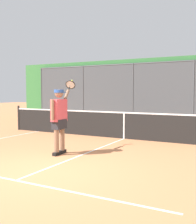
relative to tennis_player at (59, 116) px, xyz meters
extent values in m
plane|color=#C67A4C|center=(-0.57, 1.56, -1.03)|extent=(60.00, 60.00, 0.00)
cube|color=white|center=(-0.57, 2.20, -1.03)|extent=(6.13, 0.05, 0.01)
cube|color=white|center=(-0.57, -0.45, -1.03)|extent=(0.05, 5.29, 0.01)
cylinder|color=#474C51|center=(-2.15, -8.11, 0.59)|extent=(0.07, 0.07, 3.23)
cylinder|color=#474C51|center=(1.00, -8.11, 0.59)|extent=(0.07, 0.07, 3.23)
cylinder|color=#474C51|center=(4.15, -8.11, 0.59)|extent=(0.07, 0.07, 3.23)
cylinder|color=#474C51|center=(7.30, -8.11, 0.59)|extent=(0.07, 0.07, 3.23)
cylinder|color=#474C51|center=(-0.57, -8.11, 2.17)|extent=(15.76, 0.05, 0.05)
cube|color=#474C51|center=(-0.57, -8.11, 0.59)|extent=(15.76, 0.02, 3.23)
cube|color=#387A3D|center=(-0.57, -8.76, 0.71)|extent=(18.76, 0.90, 3.48)
cube|color=#ADADA8|center=(-0.57, -7.93, -0.95)|extent=(16.76, 0.18, 0.15)
cylinder|color=#2D2D2D|center=(4.47, -3.09, -0.49)|extent=(0.09, 0.09, 1.07)
cube|color=black|center=(-0.57, -3.09, -0.57)|extent=(10.00, 0.02, 0.91)
cube|color=white|center=(-0.57, -3.09, -0.09)|extent=(10.00, 0.04, 0.05)
cube|color=white|center=(-0.57, -3.09, -0.57)|extent=(0.05, 0.04, 0.91)
cube|color=black|center=(-0.01, 0.16, -0.98)|extent=(0.12, 0.26, 0.09)
cylinder|color=#8C664C|center=(-0.01, 0.16, -0.54)|extent=(0.13, 0.13, 0.80)
cube|color=black|center=(0.00, -0.12, -0.98)|extent=(0.12, 0.26, 0.09)
cylinder|color=#8C664C|center=(0.00, -0.12, -0.54)|extent=(0.13, 0.13, 0.80)
cube|color=#28282D|center=(-0.01, 0.02, -0.21)|extent=(0.24, 0.43, 0.26)
cube|color=#DB4C56|center=(-0.01, 0.02, 0.16)|extent=(0.23, 0.51, 0.58)
cylinder|color=#8C664C|center=(-0.02, 0.32, 0.18)|extent=(0.08, 0.08, 0.54)
cylinder|color=#8C664C|center=(0.07, -0.44, 0.56)|extent=(0.21, 0.40, 0.30)
sphere|color=#8C664C|center=(-0.01, 0.02, 0.60)|extent=(0.22, 0.22, 0.22)
cylinder|color=#284C93|center=(-0.01, 0.02, 0.66)|extent=(0.27, 0.27, 0.08)
cube|color=#284C93|center=(0.00, -0.10, 0.63)|extent=(0.20, 0.21, 0.02)
cylinder|color=black|center=(0.15, -0.68, 0.73)|extent=(0.09, 0.17, 0.13)
torus|color=black|center=(0.21, -0.85, 0.85)|extent=(0.34, 0.27, 0.26)
cylinder|color=silver|center=(0.21, -0.85, 0.85)|extent=(0.28, 0.22, 0.21)
sphere|color=#D6E042|center=(0.27, -1.02, 0.97)|extent=(0.07, 0.07, 0.07)
camera|label=1|loc=(-4.31, 5.93, 0.63)|focal=43.96mm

